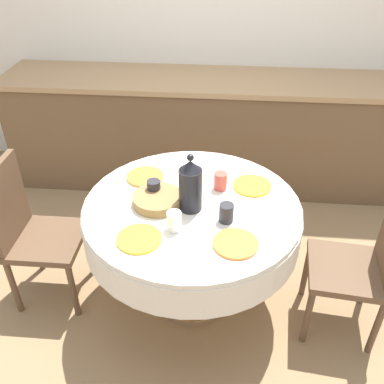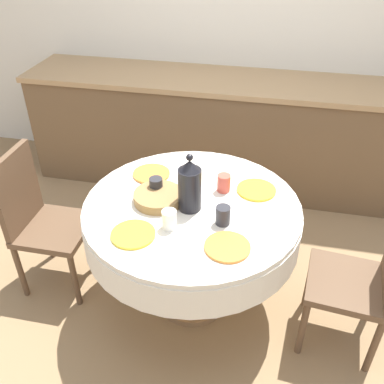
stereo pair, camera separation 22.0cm
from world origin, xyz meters
TOP-DOWN VIEW (x-y plane):
  - ground_plane at (0.00, 0.00)m, footprint 12.00×12.00m
  - wall_back at (0.00, 1.73)m, footprint 7.00×0.05m
  - kitchen_counter at (0.00, 1.40)m, footprint 3.24×0.64m
  - dining_table at (0.00, 0.00)m, footprint 1.16×1.16m
  - chair_left at (0.92, -0.10)m, footprint 0.44×0.44m
  - chair_right at (-0.92, -0.01)m, footprint 0.40×0.40m
  - plate_near_left at (-0.22, -0.30)m, footprint 0.21×0.21m
  - cup_near_left at (-0.07, -0.21)m, footprint 0.07×0.07m
  - plate_near_right at (0.23, -0.30)m, footprint 0.21×0.21m
  - cup_near_right at (0.18, -0.12)m, footprint 0.07×0.07m
  - plate_far_left at (-0.29, 0.24)m, footprint 0.21×0.21m
  - cup_far_left at (-0.21, 0.06)m, footprint 0.07×0.07m
  - plate_far_right at (0.32, 0.20)m, footprint 0.21×0.21m
  - cup_far_right at (0.14, 0.17)m, footprint 0.07×0.07m
  - coffee_carafe at (-0.01, -0.03)m, footprint 0.12×0.12m
  - bread_basket at (-0.18, -0.01)m, footprint 0.26×0.26m

SIDE VIEW (x-z plane):
  - ground_plane at x=0.00m, z-range 0.00..0.00m
  - kitchen_counter at x=0.00m, z-range 0.00..0.91m
  - chair_left at x=0.92m, z-range 0.04..0.95m
  - chair_right at x=-0.92m, z-range 0.04..0.95m
  - dining_table at x=0.00m, z-range 0.23..0.96m
  - plate_near_left at x=-0.22m, z-range 0.72..0.74m
  - plate_near_right at x=0.23m, z-range 0.72..0.74m
  - plate_far_left at x=-0.29m, z-range 0.72..0.74m
  - plate_far_right at x=0.32m, z-range 0.72..0.74m
  - bread_basket at x=-0.18m, z-range 0.72..0.77m
  - cup_near_left at x=-0.07m, z-range 0.72..0.82m
  - cup_near_right at x=0.18m, z-range 0.72..0.82m
  - cup_far_left at x=-0.21m, z-range 0.72..0.82m
  - cup_far_right at x=0.14m, z-range 0.72..0.82m
  - coffee_carafe at x=-0.01m, z-range 0.70..1.02m
  - wall_back at x=0.00m, z-range 0.00..2.60m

